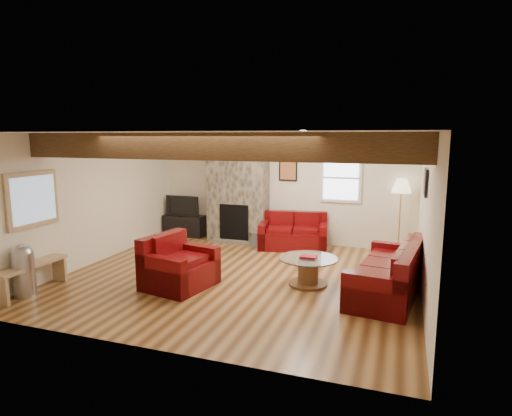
{
  "coord_description": "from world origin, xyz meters",
  "views": [
    {
      "loc": [
        2.64,
        -6.74,
        2.45
      ],
      "look_at": [
        0.17,
        0.4,
        1.18
      ],
      "focal_mm": 30.0,
      "sensor_mm": 36.0,
      "label": 1
    }
  ],
  "objects": [
    {
      "name": "hatch_window",
      "position": [
        -2.96,
        -1.5,
        1.45
      ],
      "size": [
        0.08,
        1.0,
        0.9
      ],
      "primitive_type": null,
      "color": "tan",
      "rests_on": "room"
    },
    {
      "name": "tv_cabinet",
      "position": [
        -2.45,
        2.53,
        0.26
      ],
      "size": [
        1.03,
        0.41,
        0.51
      ],
      "primitive_type": "cube",
      "color": "black",
      "rests_on": "floor"
    },
    {
      "name": "artwork_back",
      "position": [
        0.15,
        2.71,
        1.7
      ],
      "size": [
        0.42,
        0.06,
        0.52
      ],
      "primitive_type": null,
      "color": "black",
      "rests_on": "room"
    },
    {
      "name": "ceiling_dome",
      "position": [
        0.9,
        0.9,
        2.44
      ],
      "size": [
        0.4,
        0.4,
        0.18
      ],
      "primitive_type": null,
      "color": "white",
      "rests_on": "room"
    },
    {
      "name": "pedal_bin",
      "position": [
        -2.82,
        -1.92,
        0.41
      ],
      "size": [
        0.36,
        0.36,
        0.82
      ],
      "primitive_type": null,
      "rotation": [
        0.0,
        0.0,
        0.11
      ],
      "color": "#A7A7AC",
      "rests_on": "floor"
    },
    {
      "name": "chimney_breast",
      "position": [
        -1.0,
        2.49,
        1.22
      ],
      "size": [
        1.4,
        0.67,
        2.5
      ],
      "color": "#3C362F",
      "rests_on": "floor"
    },
    {
      "name": "oak_beam",
      "position": [
        0.0,
        -1.25,
        2.31
      ],
      "size": [
        6.0,
        0.36,
        0.38
      ],
      "primitive_type": "cube",
      "color": "#321F0F",
      "rests_on": "room"
    },
    {
      "name": "television",
      "position": [
        -2.45,
        2.53,
        0.76
      ],
      "size": [
        0.87,
        0.11,
        0.5
      ],
      "primitive_type": "imported",
      "color": "black",
      "rests_on": "tv_cabinet"
    },
    {
      "name": "sofa_three",
      "position": [
        2.48,
        -0.02,
        0.41
      ],
      "size": [
        1.16,
        2.21,
        0.81
      ],
      "primitive_type": null,
      "rotation": [
        0.0,
        0.0,
        -1.71
      ],
      "color": "#400409",
      "rests_on": "floor"
    },
    {
      "name": "artwork_right",
      "position": [
        2.96,
        0.3,
        1.75
      ],
      "size": [
        0.06,
        0.55,
        0.42
      ],
      "primitive_type": null,
      "color": "black",
      "rests_on": "room"
    },
    {
      "name": "loveseat",
      "position": [
        0.41,
        2.23,
        0.39
      ],
      "size": [
        1.59,
        1.09,
        0.78
      ],
      "primitive_type": null,
      "rotation": [
        0.0,
        0.0,
        0.17
      ],
      "color": "#400409",
      "rests_on": "floor"
    },
    {
      "name": "room",
      "position": [
        0.0,
        0.0,
        1.25
      ],
      "size": [
        8.0,
        8.0,
        8.0
      ],
      "color": "#583517",
      "rests_on": "ground"
    },
    {
      "name": "armchair_red",
      "position": [
        -0.74,
        -0.78,
        0.42
      ],
      "size": [
        1.1,
        1.2,
        0.85
      ],
      "primitive_type": null,
      "rotation": [
        0.0,
        0.0,
        1.38
      ],
      "color": "#400409",
      "rests_on": "floor"
    },
    {
      "name": "coffee_table",
      "position": [
        1.23,
        -0.01,
        0.24
      ],
      "size": [
        0.96,
        0.96,
        0.5
      ],
      "color": "#4C2B18",
      "rests_on": "floor"
    },
    {
      "name": "coal_bucket",
      "position": [
        -0.4,
        2.16,
        0.17
      ],
      "size": [
        0.36,
        0.36,
        0.34
      ],
      "primitive_type": null,
      "color": "gray",
      "rests_on": "floor"
    },
    {
      "name": "floor_lamp",
      "position": [
        2.62,
        2.55,
        1.35
      ],
      "size": [
        0.41,
        0.41,
        1.58
      ],
      "color": "tan",
      "rests_on": "floor"
    },
    {
      "name": "back_window",
      "position": [
        1.35,
        2.71,
        1.55
      ],
      "size": [
        0.9,
        0.08,
        1.1
      ],
      "primitive_type": null,
      "color": "silver",
      "rests_on": "room"
    },
    {
      "name": "pine_bench",
      "position": [
        -2.83,
        -1.76,
        0.23
      ],
      "size": [
        0.29,
        1.24,
        0.46
      ],
      "primitive_type": null,
      "color": "tan",
      "rests_on": "floor"
    }
  ]
}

